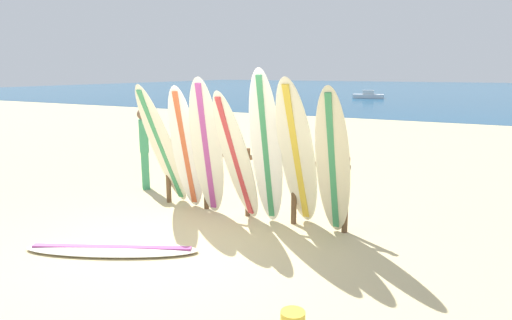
# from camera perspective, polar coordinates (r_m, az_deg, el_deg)

# --- Properties ---
(ground_plane) EXTENTS (120.00, 120.00, 0.00)m
(ground_plane) POSITION_cam_1_polar(r_m,az_deg,el_deg) (6.63, -10.53, -10.39)
(ground_plane) COLOR #CCB784
(ocean_water) EXTENTS (120.00, 80.00, 0.01)m
(ocean_water) POSITION_cam_1_polar(r_m,az_deg,el_deg) (62.96, 24.53, 8.18)
(ocean_water) COLOR navy
(ocean_water) RESTS_ON ground
(surfboard_rack) EXTENTS (3.49, 0.09, 1.17)m
(surfboard_rack) POSITION_cam_1_polar(r_m,az_deg,el_deg) (7.48, -1.07, -1.86)
(surfboard_rack) COLOR brown
(surfboard_rack) RESTS_ON ground
(surfboard_leaning_far_left) EXTENTS (0.58, 1.13, 2.24)m
(surfboard_leaning_far_left) POSITION_cam_1_polar(r_m,az_deg,el_deg) (8.02, -11.91, 1.68)
(surfboard_leaning_far_left) COLOR silver
(surfboard_leaning_far_left) RESTS_ON ground
(surfboard_leaning_left) EXTENTS (0.63, 0.81, 2.22)m
(surfboard_leaning_left) POSITION_cam_1_polar(r_m,az_deg,el_deg) (7.74, -9.00, 1.35)
(surfboard_leaning_left) COLOR white
(surfboard_leaning_left) RESTS_ON ground
(surfboard_leaning_center_left) EXTENTS (0.64, 0.72, 2.36)m
(surfboard_leaning_center_left) POSITION_cam_1_polar(r_m,az_deg,el_deg) (7.38, -6.33, 1.49)
(surfboard_leaning_center_left) COLOR silver
(surfboard_leaning_center_left) RESTS_ON ground
(surfboard_leaning_center) EXTENTS (0.74, 0.99, 2.17)m
(surfboard_leaning_center) POSITION_cam_1_polar(r_m,az_deg,el_deg) (7.02, -2.54, 0.24)
(surfboard_leaning_center) COLOR silver
(surfboard_leaning_center) RESTS_ON ground
(surfboard_leaning_center_right) EXTENTS (0.61, 0.90, 2.50)m
(surfboard_leaning_center_right) POSITION_cam_1_polar(r_m,az_deg,el_deg) (6.77, 1.31, 1.26)
(surfboard_leaning_center_right) COLOR white
(surfboard_leaning_center_right) RESTS_ON ground
(surfboard_leaning_right) EXTENTS (0.60, 1.18, 2.38)m
(surfboard_leaning_right) POSITION_cam_1_polar(r_m,az_deg,el_deg) (6.66, 5.30, 0.53)
(surfboard_leaning_right) COLOR silver
(surfboard_leaning_right) RESTS_ON ground
(surfboard_leaning_far_right) EXTENTS (0.55, 0.87, 2.27)m
(surfboard_leaning_far_right) POSITION_cam_1_polar(r_m,az_deg,el_deg) (6.42, 9.82, -0.52)
(surfboard_leaning_far_right) COLOR beige
(surfboard_leaning_far_right) RESTS_ON ground
(surfboard_lying_on_sand) EXTENTS (2.41, 1.53, 0.08)m
(surfboard_lying_on_sand) POSITION_cam_1_polar(r_m,az_deg,el_deg) (6.54, -18.01, -10.78)
(surfboard_lying_on_sand) COLOR white
(surfboard_lying_on_sand) RESTS_ON ground
(beachgoer_standing) EXTENTS (0.31, 0.31, 1.68)m
(beachgoer_standing) POSITION_cam_1_polar(r_m,az_deg,el_deg) (9.47, -14.16, 1.84)
(beachgoer_standing) COLOR #3F9966
(beachgoer_standing) RESTS_ON ground
(small_boat_offshore) EXTENTS (2.78, 1.31, 0.71)m
(small_boat_offshore) POSITION_cam_1_polar(r_m,az_deg,el_deg) (41.21, 14.20, 8.03)
(small_boat_offshore) COLOR silver
(small_boat_offshore) RESTS_ON ocean_water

